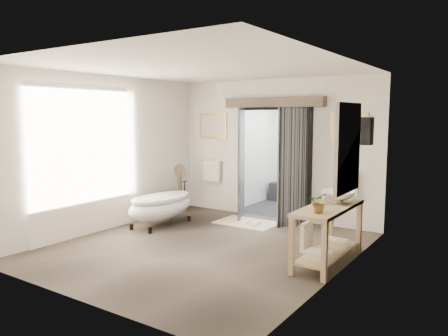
{
  "coord_description": "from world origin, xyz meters",
  "views": [
    {
      "loc": [
        4.16,
        -5.61,
        2.14
      ],
      "look_at": [
        0.0,
        0.6,
        1.25
      ],
      "focal_mm": 35.0,
      "sensor_mm": 36.0,
      "label": 1
    }
  ],
  "objects_px": {
    "vanity": "(326,229)",
    "rug": "(247,223)",
    "basin": "(338,197)",
    "clawfoot_tub": "(161,206)"
  },
  "relations": [
    {
      "from": "vanity",
      "to": "basin",
      "type": "xyz_separation_m",
      "value": [
        0.04,
        0.34,
        0.43
      ]
    },
    {
      "from": "clawfoot_tub",
      "to": "rug",
      "type": "xyz_separation_m",
      "value": [
        1.32,
        1.1,
        -0.38
      ]
    },
    {
      "from": "clawfoot_tub",
      "to": "vanity",
      "type": "xyz_separation_m",
      "value": [
        3.5,
        -0.33,
        0.12
      ]
    },
    {
      "from": "rug",
      "to": "basin",
      "type": "bearing_deg",
      "value": -25.96
    },
    {
      "from": "rug",
      "to": "basin",
      "type": "xyz_separation_m",
      "value": [
        2.22,
        -1.08,
        0.93
      ]
    },
    {
      "from": "basin",
      "to": "vanity",
      "type": "bearing_deg",
      "value": -82.09
    },
    {
      "from": "rug",
      "to": "vanity",
      "type": "bearing_deg",
      "value": -33.09
    },
    {
      "from": "vanity",
      "to": "rug",
      "type": "bearing_deg",
      "value": 146.91
    },
    {
      "from": "rug",
      "to": "basin",
      "type": "relative_size",
      "value": 2.31
    },
    {
      "from": "clawfoot_tub",
      "to": "rug",
      "type": "distance_m",
      "value": 1.75
    }
  ]
}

